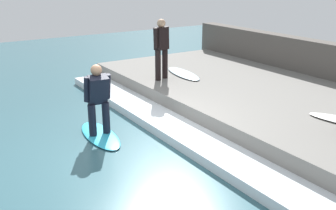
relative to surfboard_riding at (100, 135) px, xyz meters
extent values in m
plane|color=#335B66|center=(0.37, -0.79, -0.03)|extent=(28.00, 28.00, 0.00)
cube|color=slate|center=(4.04, -0.79, 0.22)|extent=(4.40, 10.42, 0.49)
cube|color=#544F49|center=(6.49, -0.79, 0.69)|extent=(0.50, 10.94, 1.44)
cube|color=silver|center=(1.41, -0.79, 0.07)|extent=(0.86, 9.90, 0.19)
ellipsoid|color=#2DADD1|center=(0.00, 0.00, 0.00)|extent=(0.71, 1.72, 0.06)
cylinder|color=black|center=(-0.15, 0.01, 0.36)|extent=(0.16, 0.16, 0.66)
cylinder|color=black|center=(0.15, -0.01, 0.36)|extent=(0.16, 0.16, 0.66)
cube|color=black|center=(0.00, 0.00, 0.99)|extent=(0.41, 0.43, 0.63)
sphere|color=#A87A5B|center=(0.00, 0.00, 1.39)|extent=(0.23, 0.23, 0.23)
cylinder|color=black|center=(-0.22, 0.01, 1.02)|extent=(0.11, 0.19, 0.53)
cylinder|color=black|center=(0.22, -0.01, 1.02)|extent=(0.11, 0.19, 0.53)
cylinder|color=black|center=(2.69, 1.71, 0.87)|extent=(0.15, 0.15, 0.81)
cylinder|color=black|center=(2.41, 1.62, 0.87)|extent=(0.15, 0.15, 0.81)
cube|color=black|center=(2.55, 1.66, 1.57)|extent=(0.43, 0.34, 0.59)
sphere|color=tan|center=(2.55, 1.66, 1.96)|extent=(0.22, 0.22, 0.22)
cylinder|color=black|center=(2.75, 1.73, 1.60)|extent=(0.11, 0.11, 0.52)
cylinder|color=black|center=(2.34, 1.60, 1.60)|extent=(0.11, 0.11, 0.52)
ellipsoid|color=silver|center=(3.32, 1.75, 0.49)|extent=(0.77, 1.74, 0.06)
camera|label=1|loc=(-2.90, -7.11, 3.23)|focal=42.00mm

